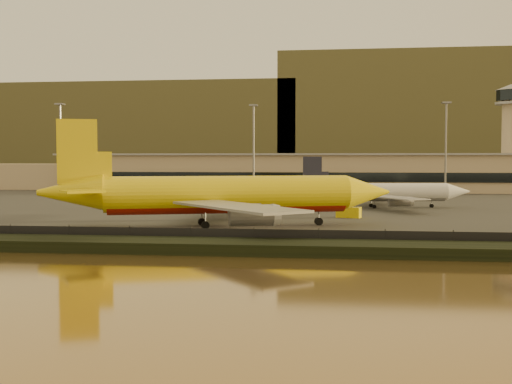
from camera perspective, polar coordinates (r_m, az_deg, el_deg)
ground at (r=92.90m, az=-0.38°, el=-3.89°), size 900.00×900.00×0.00m
embankment at (r=76.13m, az=-2.05°, el=-4.88°), size 320.00×7.00×1.40m
tarmac at (r=187.16m, az=3.40°, el=-0.39°), size 320.00×220.00×0.20m
perimeter_fence at (r=79.97m, az=-1.60°, el=-4.07°), size 300.00×0.05×2.20m
terminal_building at (r=218.67m, az=0.12°, el=1.72°), size 202.00×25.00×12.60m
control_tower at (r=230.12m, az=21.78°, el=5.41°), size 11.20×11.20×35.50m
apron_light_masts at (r=166.54m, az=8.15°, el=4.54°), size 152.20×12.20×25.40m
distant_hills at (r=433.16m, az=2.76°, el=5.68°), size 470.00×160.00×70.00m
dhl_cargo_jet at (r=102.09m, az=-3.01°, el=-0.31°), size 55.34×52.77×16.90m
white_narrowbody_jet at (r=144.77m, az=11.15°, el=-0.04°), size 39.47×38.11×11.36m
gse_vehicle_yellow at (r=119.80m, az=8.23°, el=-1.79°), size 4.78×3.17×1.98m
gse_vehicle_white at (r=129.77m, az=-2.53°, el=-1.44°), size 4.36×3.30×1.79m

